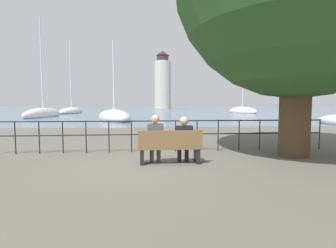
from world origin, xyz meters
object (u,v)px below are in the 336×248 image
object	(u,v)px
park_bench	(170,148)
harbor_lighthouse	(163,82)
seated_person_right	(184,137)
sailboat_3	(114,117)
sailboat_5	(242,111)
seated_person_left	(155,137)
sailboat_0	(43,114)
sailboat_2	(71,111)

from	to	relation	value
park_bench	harbor_lighthouse	size ratio (longest dim) A/B	0.08
park_bench	seated_person_right	size ratio (longest dim) A/B	1.33
harbor_lighthouse	park_bench	bearing A→B (deg)	-93.95
seated_person_right	harbor_lighthouse	xyz separation A→B (m)	(5.67, 87.62, 8.84)
sailboat_3	sailboat_5	bearing A→B (deg)	21.11
sailboat_5	seated_person_right	bearing A→B (deg)	-133.24
seated_person_left	sailboat_0	distance (m)	28.53
seated_person_left	sailboat_5	distance (m)	39.88
park_bench	sailboat_5	distance (m)	39.79
park_bench	sailboat_0	distance (m)	28.76
park_bench	sailboat_5	world-z (taller)	sailboat_5
seated_person_right	sailboat_0	world-z (taller)	sailboat_0
park_bench	sailboat_2	bearing A→B (deg)	108.41
park_bench	sailboat_5	xyz separation A→B (m)	(16.00, 36.43, -0.06)
seated_person_left	sailboat_0	world-z (taller)	sailboat_0
sailboat_0	seated_person_right	bearing A→B (deg)	-56.41
seated_person_left	sailboat_0	xyz separation A→B (m)	(-12.35, 25.72, -0.33)
seated_person_left	sailboat_5	world-z (taller)	sailboat_5
seated_person_right	sailboat_3	world-z (taller)	sailboat_3
seated_person_left	sailboat_0	bearing A→B (deg)	115.65
seated_person_left	seated_person_right	bearing A→B (deg)	0.05
sailboat_2	sailboat_3	bearing A→B (deg)	-60.45
seated_person_right	sailboat_5	distance (m)	39.57
sailboat_0	sailboat_3	xyz separation A→B (m)	(9.27, -7.72, -0.05)
seated_person_left	sailboat_3	bearing A→B (deg)	99.72
park_bench	sailboat_5	bearing A→B (deg)	66.29
sailboat_5	harbor_lighthouse	world-z (taller)	harbor_lighthouse
sailboat_2	harbor_lighthouse	distance (m)	53.35
sailboat_3	harbor_lighthouse	distance (m)	70.86
sailboat_2	harbor_lighthouse	size ratio (longest dim) A/B	0.61
sailboat_0	sailboat_2	bearing A→B (deg)	97.23
park_bench	sailboat_2	xyz separation A→B (m)	(-12.87, 38.66, -0.08)
sailboat_0	sailboat_5	xyz separation A→B (m)	(28.73, 10.64, -0.01)
park_bench	sailboat_2	distance (m)	40.75
seated_person_right	harbor_lighthouse	size ratio (longest dim) A/B	0.06
park_bench	harbor_lighthouse	bearing A→B (deg)	86.05
harbor_lighthouse	seated_person_left	bearing A→B (deg)	-94.20
sailboat_3	harbor_lighthouse	xyz separation A→B (m)	(9.51, 69.62, 9.20)
park_bench	seated_person_right	xyz separation A→B (m)	(0.38, 0.07, 0.26)
park_bench	sailboat_3	distance (m)	18.40
seated_person_left	sailboat_5	xyz separation A→B (m)	(16.38, 36.36, -0.34)
seated_person_left	harbor_lighthouse	world-z (taller)	harbor_lighthouse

